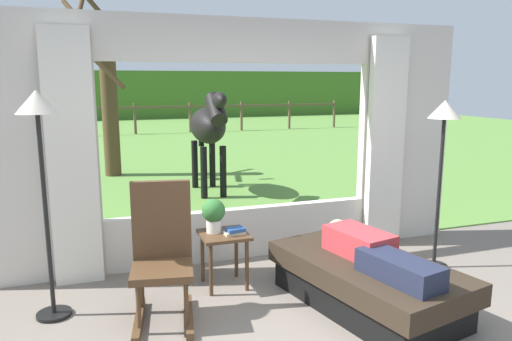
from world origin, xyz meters
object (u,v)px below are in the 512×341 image
at_px(rocking_chair, 162,253).
at_px(potted_plant, 214,213).
at_px(recliner_sofa, 366,282).
at_px(book_stack, 235,231).
at_px(floor_lamp_left, 39,137).
at_px(horse, 209,127).
at_px(pasture_tree, 107,92).
at_px(floor_lamp_right, 443,134).
at_px(reclining_person, 371,251).
at_px(side_table, 224,243).

relative_size(rocking_chair, potted_plant, 3.50).
distance_m(recliner_sofa, book_stack, 1.25).
bearing_deg(floor_lamp_left, horse, 59.49).
relative_size(horse, pasture_tree, 0.47).
distance_m(book_stack, floor_lamp_left, 1.84).
distance_m(potted_plant, book_stack, 0.26).
height_order(recliner_sofa, potted_plant, potted_plant).
xyz_separation_m(rocking_chair, horse, (1.38, 4.10, 0.61)).
relative_size(book_stack, floor_lamp_right, 0.12).
distance_m(potted_plant, floor_lamp_right, 2.39).
bearing_deg(floor_lamp_right, rocking_chair, -177.31).
height_order(reclining_person, pasture_tree, pasture_tree).
bearing_deg(side_table, potted_plant, 143.13).
distance_m(rocking_chair, horse, 4.37).
distance_m(side_table, potted_plant, 0.29).
bearing_deg(reclining_person, side_table, 127.97).
height_order(rocking_chair, potted_plant, rocking_chair).
height_order(floor_lamp_left, pasture_tree, pasture_tree).
height_order(reclining_person, book_stack, reclining_person).
relative_size(side_table, horse, 0.29).
bearing_deg(side_table, rocking_chair, -147.02).
height_order(reclining_person, floor_lamp_right, floor_lamp_right).
distance_m(side_table, floor_lamp_right, 2.41).
bearing_deg(book_stack, pasture_tree, 98.40).
xyz_separation_m(side_table, pasture_tree, (-0.78, 5.84, 1.28)).
bearing_deg(horse, pasture_tree, -52.72).
distance_m(book_stack, pasture_tree, 6.08).
distance_m(reclining_person, horse, 4.60).
bearing_deg(reclining_person, potted_plant, 128.15).
bearing_deg(potted_plant, reclining_person, -39.28).
bearing_deg(rocking_chair, side_table, 42.83).
distance_m(floor_lamp_left, floor_lamp_right, 3.68).
bearing_deg(horse, reclining_person, 95.44).
height_order(rocking_chair, floor_lamp_right, floor_lamp_right).
bearing_deg(reclining_person, book_stack, 127.55).
bearing_deg(reclining_person, pasture_tree, 92.65).
bearing_deg(floor_lamp_right, side_table, 172.83).
xyz_separation_m(side_table, horse, (0.75, 3.69, 0.73)).
distance_m(floor_lamp_left, pasture_tree, 6.00).
xyz_separation_m(recliner_sofa, floor_lamp_left, (-2.53, 0.69, 1.28)).
bearing_deg(recliner_sofa, book_stack, 129.33).
xyz_separation_m(reclining_person, horse, (-0.29, 4.55, 0.63)).
xyz_separation_m(side_table, book_stack, (0.09, -0.06, 0.12)).
xyz_separation_m(recliner_sofa, horse, (-0.29, 4.50, 0.94)).
bearing_deg(pasture_tree, reclining_person, -74.78).
distance_m(horse, pasture_tree, 2.69).
bearing_deg(side_table, book_stack, -34.56).
relative_size(recliner_sofa, side_table, 3.57).
height_order(recliner_sofa, book_stack, book_stack).
height_order(book_stack, floor_lamp_right, floor_lamp_right).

